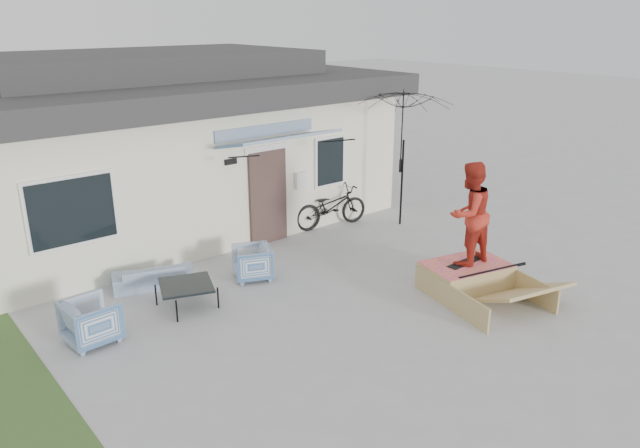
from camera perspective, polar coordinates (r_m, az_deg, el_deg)
ground at (r=10.09m, az=5.29°, el=-9.98°), size 90.00×90.00×0.00m
house at (r=15.78m, az=-15.49°, el=7.71°), size 10.80×8.49×4.10m
loveseat at (r=11.88m, az=-15.47°, el=-4.37°), size 1.56×0.91×0.59m
armchair_left at (r=10.21m, az=-20.79°, el=-8.40°), size 0.76×0.81×0.78m
armchair_right at (r=11.83m, az=-6.41°, el=-3.49°), size 0.88×0.91×0.72m
coffee_table at (r=10.96m, az=-12.46°, el=-6.59°), size 1.14×1.14×0.44m
bicycle at (r=14.55m, az=1.05°, el=2.07°), size 2.01×1.00×1.23m
patio_umbrella at (r=14.55m, az=7.84°, el=6.52°), size 2.70×2.59×2.20m
skate_ramp at (r=11.66m, az=13.57°, el=-4.85°), size 1.95×2.33×0.51m
skateboard at (r=11.59m, az=13.52°, el=-3.50°), size 0.85×0.23×0.05m
skater at (r=11.26m, az=13.91°, el=1.13°), size 0.95×0.75×1.91m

